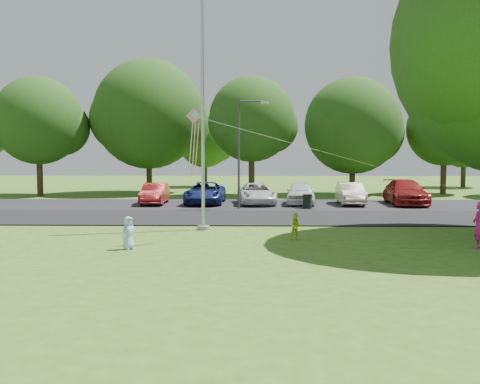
{
  "coord_description": "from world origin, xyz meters",
  "views": [
    {
      "loc": [
        -1.53,
        -16.34,
        3.02
      ],
      "look_at": [
        -2.0,
        4.0,
        1.6
      ],
      "focal_mm": 40.0,
      "sensor_mm": 36.0,
      "label": 1
    }
  ],
  "objects_px": {
    "trash_can": "(307,202)",
    "child_yellow": "(296,226)",
    "flagpole": "(203,126)",
    "kite": "(206,132)",
    "street_lamp": "(243,143)",
    "child_blue": "(129,233)",
    "woman": "(479,225)"
  },
  "relations": [
    {
      "from": "woman",
      "to": "kite",
      "type": "relative_size",
      "value": 0.16
    },
    {
      "from": "flagpole",
      "to": "street_lamp",
      "type": "bearing_deg",
      "value": 79.53
    },
    {
      "from": "child_blue",
      "to": "kite",
      "type": "xyz_separation_m",
      "value": [
        2.37,
        1.32,
        3.27
      ]
    },
    {
      "from": "trash_can",
      "to": "kite",
      "type": "relative_size",
      "value": 0.09
    },
    {
      "from": "kite",
      "to": "street_lamp",
      "type": "bearing_deg",
      "value": 66.66
    },
    {
      "from": "woman",
      "to": "kite",
      "type": "bearing_deg",
      "value": -49.62
    },
    {
      "from": "child_blue",
      "to": "flagpole",
      "type": "bearing_deg",
      "value": 17.81
    },
    {
      "from": "flagpole",
      "to": "woman",
      "type": "height_order",
      "value": "flagpole"
    },
    {
      "from": "child_blue",
      "to": "kite",
      "type": "relative_size",
      "value": 0.11
    },
    {
      "from": "child_yellow",
      "to": "woman",
      "type": "bearing_deg",
      "value": -25.75
    },
    {
      "from": "child_yellow",
      "to": "kite",
      "type": "bearing_deg",
      "value": -177.15
    },
    {
      "from": "flagpole",
      "to": "trash_can",
      "type": "relative_size",
      "value": 11.79
    },
    {
      "from": "street_lamp",
      "to": "trash_can",
      "type": "relative_size",
      "value": 7.17
    },
    {
      "from": "flagpole",
      "to": "child_blue",
      "type": "height_order",
      "value": "flagpole"
    },
    {
      "from": "kite",
      "to": "child_blue",
      "type": "bearing_deg",
      "value": -168.64
    },
    {
      "from": "child_yellow",
      "to": "child_blue",
      "type": "height_order",
      "value": "child_blue"
    },
    {
      "from": "child_yellow",
      "to": "street_lamp",
      "type": "bearing_deg",
      "value": 91.06
    },
    {
      "from": "trash_can",
      "to": "child_yellow",
      "type": "height_order",
      "value": "child_yellow"
    },
    {
      "from": "kite",
      "to": "trash_can",
      "type": "bearing_deg",
      "value": 49.78
    },
    {
      "from": "street_lamp",
      "to": "child_blue",
      "type": "xyz_separation_m",
      "value": [
        -3.45,
        -12.49,
        -3.12
      ]
    },
    {
      "from": "woman",
      "to": "child_blue",
      "type": "distance_m",
      "value": 11.27
    },
    {
      "from": "street_lamp",
      "to": "trash_can",
      "type": "distance_m",
      "value": 4.79
    },
    {
      "from": "woman",
      "to": "kite",
      "type": "height_order",
      "value": "kite"
    },
    {
      "from": "flagpole",
      "to": "child_yellow",
      "type": "height_order",
      "value": "flagpole"
    },
    {
      "from": "child_yellow",
      "to": "kite",
      "type": "distance_m",
      "value": 4.62
    },
    {
      "from": "street_lamp",
      "to": "child_yellow",
      "type": "bearing_deg",
      "value": -80.37
    },
    {
      "from": "flagpole",
      "to": "child_yellow",
      "type": "bearing_deg",
      "value": -35.04
    },
    {
      "from": "trash_can",
      "to": "child_yellow",
      "type": "xyz_separation_m",
      "value": [
        -1.48,
        -10.48,
        0.05
      ]
    },
    {
      "from": "flagpole",
      "to": "kite",
      "type": "distance_m",
      "value": 3.24
    },
    {
      "from": "child_blue",
      "to": "woman",
      "type": "bearing_deg",
      "value": -46.38
    },
    {
      "from": "street_lamp",
      "to": "kite",
      "type": "bearing_deg",
      "value": -97.04
    },
    {
      "from": "trash_can",
      "to": "child_yellow",
      "type": "distance_m",
      "value": 10.58
    }
  ]
}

